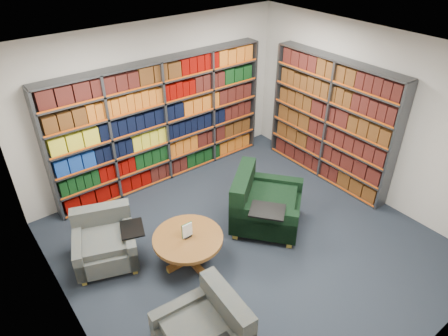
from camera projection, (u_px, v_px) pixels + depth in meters
room_shell at (252, 165)px, 5.21m from camera, size 5.02×5.02×2.82m
bookshelf_back at (163, 123)px, 6.94m from camera, size 4.00×0.28×2.20m
bookshelf_right at (330, 122)px, 6.97m from camera, size 0.28×2.50×2.20m
chair_teal_left at (105, 242)px, 5.58m from camera, size 1.08×1.04×0.74m
chair_green_right at (261, 206)px, 6.16m from camera, size 1.40×1.40×0.91m
chair_teal_front at (208, 333)px, 4.36m from camera, size 0.91×1.03×0.77m
coffee_table at (188, 242)px, 5.48m from camera, size 0.97×0.97×0.68m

